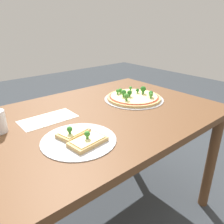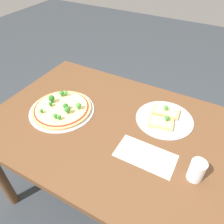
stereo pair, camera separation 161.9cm
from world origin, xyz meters
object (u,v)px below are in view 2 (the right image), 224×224
at_px(dining_table, 115,137).
at_px(pizza_tray_whole, 62,108).
at_px(pizza_tray_slice, 164,117).
at_px(drinking_cup, 197,170).

bearing_deg(dining_table, pizza_tray_whole, 5.79).
relative_size(dining_table, pizza_tray_slice, 4.39).
distance_m(dining_table, drinking_cup, 0.46).
distance_m(pizza_tray_whole, pizza_tray_slice, 0.57).
relative_size(pizza_tray_whole, pizza_tray_slice, 1.18).
distance_m(dining_table, pizza_tray_slice, 0.29).
relative_size(pizza_tray_whole, drinking_cup, 3.66).
bearing_deg(pizza_tray_slice, drinking_cup, 128.38).
xyz_separation_m(dining_table, pizza_tray_whole, (0.32, 0.03, 0.10)).
relative_size(dining_table, pizza_tray_whole, 3.71).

